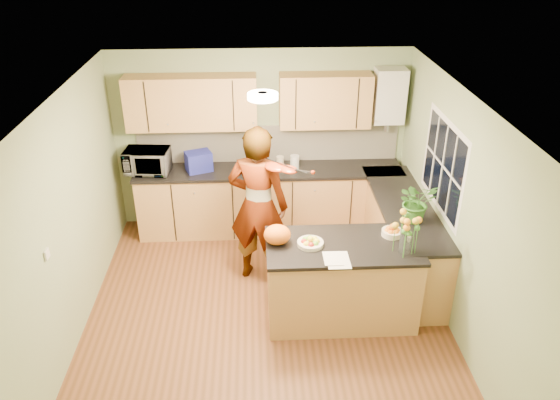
{
  "coord_description": "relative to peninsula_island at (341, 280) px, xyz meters",
  "views": [
    {
      "loc": [
        -0.09,
        -4.82,
        4.02
      ],
      "look_at": [
        0.18,
        0.5,
        1.22
      ],
      "focal_mm": 35.0,
      "sensor_mm": 36.0,
      "label": 1
    }
  ],
  "objects": [
    {
      "name": "floor",
      "position": [
        -0.82,
        -0.0,
        -0.47
      ],
      "size": [
        4.5,
        4.5,
        0.0
      ],
      "primitive_type": "plane",
      "color": "#563318",
      "rests_on": "ground"
    },
    {
      "name": "ceiling",
      "position": [
        -0.82,
        -0.0,
        2.03
      ],
      "size": [
        4.0,
        4.5,
        0.02
      ],
      "primitive_type": "cube",
      "color": "white",
      "rests_on": "wall_back"
    },
    {
      "name": "wall_back",
      "position": [
        -0.82,
        2.25,
        0.78
      ],
      "size": [
        4.0,
        0.02,
        2.5
      ],
      "primitive_type": "cube",
      "color": "gray",
      "rests_on": "floor"
    },
    {
      "name": "wall_front",
      "position": [
        -0.82,
        -2.25,
        0.78
      ],
      "size": [
        4.0,
        0.02,
        2.5
      ],
      "primitive_type": "cube",
      "color": "gray",
      "rests_on": "floor"
    },
    {
      "name": "wall_left",
      "position": [
        -2.82,
        -0.0,
        0.78
      ],
      "size": [
        0.02,
        4.5,
        2.5
      ],
      "primitive_type": "cube",
      "color": "gray",
      "rests_on": "floor"
    },
    {
      "name": "wall_right",
      "position": [
        1.18,
        -0.0,
        0.78
      ],
      "size": [
        0.02,
        4.5,
        2.5
      ],
      "primitive_type": "cube",
      "color": "gray",
      "rests_on": "floor"
    },
    {
      "name": "back_counter",
      "position": [
        -0.72,
        1.95,
        0.0
      ],
      "size": [
        3.64,
        0.62,
        0.94
      ],
      "color": "#A17640",
      "rests_on": "floor"
    },
    {
      "name": "right_counter",
      "position": [
        0.88,
        0.85,
        0.0
      ],
      "size": [
        0.62,
        2.24,
        0.94
      ],
      "color": "#A17640",
      "rests_on": "floor"
    },
    {
      "name": "splashback",
      "position": [
        -0.72,
        2.23,
        0.73
      ],
      "size": [
        3.6,
        0.02,
        0.52
      ],
      "primitive_type": "cube",
      "color": "silver",
      "rests_on": "back_counter"
    },
    {
      "name": "upper_cabinets",
      "position": [
        -1.0,
        2.08,
        1.38
      ],
      "size": [
        3.2,
        0.34,
        0.7
      ],
      "color": "#A17640",
      "rests_on": "wall_back"
    },
    {
      "name": "boiler",
      "position": [
        0.88,
        2.09,
        1.43
      ],
      "size": [
        0.4,
        0.3,
        0.86
      ],
      "color": "silver",
      "rests_on": "wall_back"
    },
    {
      "name": "window_right",
      "position": [
        1.17,
        0.6,
        1.08
      ],
      "size": [
        0.01,
        1.3,
        1.05
      ],
      "color": "silver",
      "rests_on": "wall_right"
    },
    {
      "name": "light_switch",
      "position": [
        -2.81,
        -0.6,
        0.83
      ],
      "size": [
        0.02,
        0.09,
        0.09
      ],
      "primitive_type": "cube",
      "color": "silver",
      "rests_on": "wall_left"
    },
    {
      "name": "ceiling_lamp",
      "position": [
        -0.82,
        0.3,
        1.99
      ],
      "size": [
        0.3,
        0.3,
        0.07
      ],
      "color": "#FFEABF",
      "rests_on": "ceiling"
    },
    {
      "name": "peninsula_island",
      "position": [
        0.0,
        0.0,
        0.0
      ],
      "size": [
        1.63,
        0.84,
        0.94
      ],
      "color": "#A17640",
      "rests_on": "floor"
    },
    {
      "name": "fruit_dish",
      "position": [
        -0.35,
        0.0,
        0.51
      ],
      "size": [
        0.28,
        0.28,
        0.1
      ],
      "color": "beige",
      "rests_on": "peninsula_island"
    },
    {
      "name": "orange_bowl",
      "position": [
        0.55,
        0.15,
        0.52
      ],
      "size": [
        0.22,
        0.22,
        0.13
      ],
      "color": "beige",
      "rests_on": "peninsula_island"
    },
    {
      "name": "flower_vase",
      "position": [
        0.6,
        -0.18,
        0.81
      ],
      "size": [
        0.28,
        0.28,
        0.52
      ],
      "rotation": [
        0.0,
        0.0,
        0.42
      ],
      "color": "silver",
      "rests_on": "peninsula_island"
    },
    {
      "name": "orange_bag",
      "position": [
        -0.7,
        0.05,
        0.57
      ],
      "size": [
        0.3,
        0.25,
        0.21
      ],
      "primitive_type": "ellipsoid",
      "rotation": [
        0.0,
        0.0,
        -0.05
      ],
      "color": "orange",
      "rests_on": "peninsula_island"
    },
    {
      "name": "papers",
      "position": [
        -0.1,
        -0.3,
        0.47
      ],
      "size": [
        0.23,
        0.31,
        0.01
      ],
      "primitive_type": "cube",
      "color": "white",
      "rests_on": "peninsula_island"
    },
    {
      "name": "violinist",
      "position": [
        -0.89,
        0.8,
        0.52
      ],
      "size": [
        0.83,
        0.66,
        1.97
      ],
      "primitive_type": "imported",
      "rotation": [
        0.0,
        0.0,
        2.85
      ],
      "color": "tan",
      "rests_on": "floor"
    },
    {
      "name": "violin",
      "position": [
        -0.69,
        0.58,
        1.11
      ],
      "size": [
        0.67,
        0.58,
        0.17
      ],
      "primitive_type": null,
      "rotation": [
        0.17,
        0.0,
        -0.61
      ],
      "color": "#4F1904",
      "rests_on": "violinist"
    },
    {
      "name": "microwave",
      "position": [
        -2.35,
        1.92,
        0.63
      ],
      "size": [
        0.61,
        0.44,
        0.32
      ],
      "primitive_type": "imported",
      "rotation": [
        0.0,
        0.0,
        -0.08
      ],
      "color": "silver",
      "rests_on": "back_counter"
    },
    {
      "name": "blue_box",
      "position": [
        -1.67,
        1.95,
        0.6
      ],
      "size": [
        0.4,
        0.34,
        0.27
      ],
      "primitive_type": "cube",
      "rotation": [
        0.0,
        0.0,
        0.36
      ],
      "color": "navy",
      "rests_on": "back_counter"
    },
    {
      "name": "kettle",
      "position": [
        -0.95,
        1.94,
        0.59
      ],
      "size": [
        0.15,
        0.15,
        0.28
      ],
      "rotation": [
        0.0,
        0.0,
        0.04
      ],
      "color": "#B0B0B5",
      "rests_on": "back_counter"
    },
    {
      "name": "jar_cream",
      "position": [
        -0.57,
        2.0,
        0.55
      ],
      "size": [
        0.12,
        0.12,
        0.16
      ],
      "primitive_type": "cylinder",
      "rotation": [
        0.0,
        0.0,
        0.24
      ],
      "color": "beige",
      "rests_on": "back_counter"
    },
    {
      "name": "jar_white",
      "position": [
        -0.37,
        1.95,
        0.56
      ],
      "size": [
        0.14,
        0.14,
        0.19
      ],
      "primitive_type": "cylinder",
      "rotation": [
        0.0,
        0.0,
        0.22
      ],
      "color": "silver",
      "rests_on": "back_counter"
    },
    {
      "name": "potted_plant",
      "position": [
        0.88,
        0.46,
        0.71
      ],
      "size": [
        0.49,
        0.44,
        0.47
      ],
      "primitive_type": "imported",
      "rotation": [
        0.0,
        0.0,
        0.2
      ],
      "color": "#3A7A28",
      "rests_on": "right_counter"
    }
  ]
}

